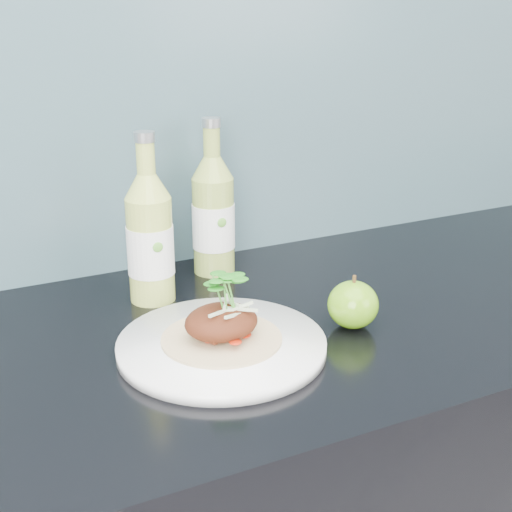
% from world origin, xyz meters
% --- Properties ---
extents(subway_backsplash, '(4.00, 0.02, 0.70)m').
position_xyz_m(subway_backsplash, '(0.00, 1.99, 1.25)').
color(subway_backsplash, '#6D9EAC').
rests_on(subway_backsplash, kitchen_counter).
extents(dinner_plate, '(0.36, 0.36, 0.02)m').
position_xyz_m(dinner_plate, '(-0.06, 1.64, 0.91)').
color(dinner_plate, white).
rests_on(dinner_plate, kitchen_counter).
extents(pork_taco, '(0.16, 0.16, 0.10)m').
position_xyz_m(pork_taco, '(-0.06, 1.64, 0.94)').
color(pork_taco, tan).
rests_on(pork_taco, dinner_plate).
extents(green_apple, '(0.09, 0.09, 0.08)m').
position_xyz_m(green_apple, '(0.13, 1.62, 0.93)').
color(green_apple, '#41890F').
rests_on(green_apple, kitchen_counter).
extents(cider_bottle_left, '(0.09, 0.09, 0.26)m').
position_xyz_m(cider_bottle_left, '(-0.09, 1.84, 1.00)').
color(cider_bottle_left, '#ADC050').
rests_on(cider_bottle_left, kitchen_counter).
extents(cider_bottle_right, '(0.09, 0.09, 0.26)m').
position_xyz_m(cider_bottle_right, '(0.04, 1.91, 1.00)').
color(cider_bottle_right, '#90A645').
rests_on(cider_bottle_right, kitchen_counter).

